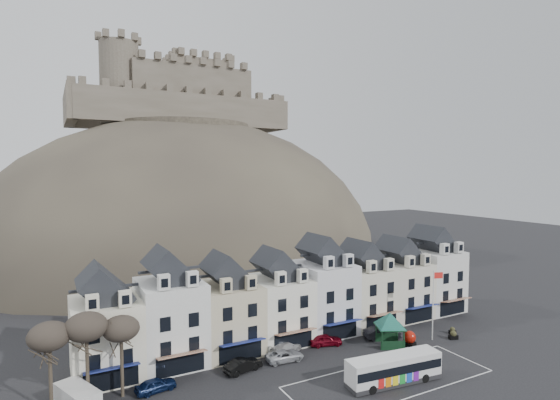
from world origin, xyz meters
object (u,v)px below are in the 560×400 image
(car_charcoal, at_px, (382,333))
(red_buoy, at_px, (409,338))
(white_van, at_px, (78,399))
(car_silver, at_px, (285,356))
(flagpole, at_px, (434,300))
(car_navy, at_px, (156,385))
(car_maroon, at_px, (325,340))
(car_white, at_px, (286,347))
(bus, at_px, (394,368))
(car_black, at_px, (243,365))
(bus_shelter, at_px, (390,320))

(car_charcoal, bearing_deg, red_buoy, -141.22)
(white_van, bearing_deg, car_silver, -20.88)
(flagpole, height_order, car_navy, flagpole)
(red_buoy, distance_m, car_maroon, 10.34)
(car_white, bearing_deg, flagpole, -127.00)
(car_maroon, bearing_deg, bus, -160.64)
(car_silver, xyz_separation_m, car_white, (1.20, 1.91, 0.05))
(red_buoy, bearing_deg, car_black, 171.17)
(red_buoy, distance_m, white_van, 37.06)
(red_buoy, height_order, car_silver, red_buoy)
(car_silver, bearing_deg, bus, -138.79)
(car_black, bearing_deg, car_silver, -100.33)
(white_van, relative_size, car_charcoal, 1.14)
(red_buoy, relative_size, car_navy, 0.47)
(car_navy, relative_size, car_charcoal, 0.84)
(flagpole, relative_size, white_van, 1.67)
(bus_shelter, xyz_separation_m, car_silver, (-13.51, 2.22, -2.62))
(bus, height_order, car_white, bus)
(flagpole, distance_m, car_maroon, 14.72)
(white_van, distance_m, car_maroon, 27.96)
(bus_shelter, relative_size, car_black, 1.38)
(car_white, bearing_deg, car_silver, 126.84)
(car_white, bearing_deg, car_navy, 76.59)
(car_black, xyz_separation_m, car_white, (6.40, 2.12, -0.05))
(bus_shelter, height_order, car_charcoal, bus_shelter)
(white_van, relative_size, car_maroon, 1.29)
(car_navy, xyz_separation_m, car_silver, (14.40, 0.17, -0.07))
(bus_shelter, relative_size, car_navy, 1.50)
(car_silver, xyz_separation_m, car_charcoal, (14.22, -0.06, 0.16))
(car_navy, bearing_deg, bus_shelter, -103.51)
(car_navy, xyz_separation_m, car_black, (9.20, -0.04, 0.03))
(bus, xyz_separation_m, bus_shelter, (6.19, 7.48, 1.63))
(flagpole, height_order, car_charcoal, flagpole)
(bus_shelter, height_order, car_silver, bus_shelter)
(flagpole, height_order, white_van, flagpole)
(bus_shelter, relative_size, flagpole, 0.66)
(flagpole, bearing_deg, car_black, 172.72)
(white_van, xyz_separation_m, car_charcoal, (35.56, 0.45, -0.35))
(car_maroon, bearing_deg, car_white, 101.48)
(bus_shelter, relative_size, white_van, 1.10)
(bus_shelter, distance_m, car_navy, 28.11)
(flagpole, bearing_deg, bus, -153.00)
(bus, height_order, car_black, bus)
(car_navy, relative_size, car_maroon, 0.96)
(car_charcoal, bearing_deg, white_van, 107.38)
(car_white, distance_m, car_charcoal, 13.17)
(car_black, relative_size, car_charcoal, 0.91)
(bus_shelter, distance_m, white_van, 34.96)
(bus, distance_m, red_buoy, 10.40)
(car_charcoal, bearing_deg, car_maroon, 94.86)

